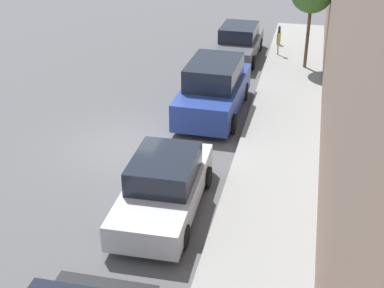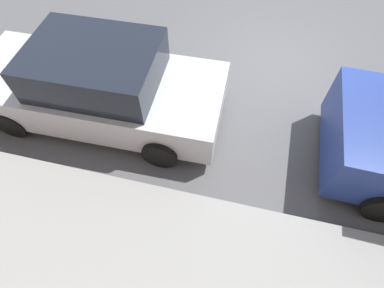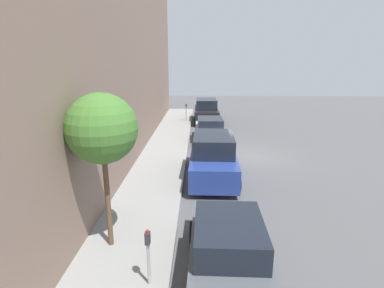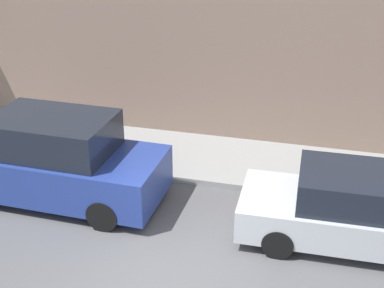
% 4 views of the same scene
% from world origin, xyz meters
% --- Properties ---
extents(ground_plane, '(60.00, 60.00, 0.00)m').
position_xyz_m(ground_plane, '(0.00, 0.00, 0.00)').
color(ground_plane, '#515154').
extents(sidewalk, '(2.56, 32.00, 0.15)m').
position_xyz_m(sidewalk, '(4.78, 0.00, 0.07)').
color(sidewalk, gray).
rests_on(sidewalk, ground_plane).
extents(building_facade, '(2.00, 32.00, 12.03)m').
position_xyz_m(building_facade, '(7.06, 0.00, 6.01)').
color(building_facade, '#846B5B').
rests_on(building_facade, ground_plane).
extents(parked_suv_nearest, '(2.08, 4.82, 1.98)m').
position_xyz_m(parked_suv_nearest, '(2.22, -9.61, 0.93)').
color(parked_suv_nearest, black).
rests_on(parked_suv_nearest, ground_plane).
extents(parked_sedan_second, '(1.92, 4.54, 1.54)m').
position_xyz_m(parked_sedan_second, '(2.12, -3.15, 0.73)').
color(parked_sedan_second, '#B7BABF').
rests_on(parked_sedan_second, ground_plane).
extents(parked_suv_third, '(2.08, 4.84, 1.98)m').
position_xyz_m(parked_suv_third, '(2.20, 3.27, 0.93)').
color(parked_suv_third, navy).
rests_on(parked_suv_third, ground_plane).
extents(parked_sedan_fourth, '(1.92, 4.54, 1.54)m').
position_xyz_m(parked_sedan_fourth, '(2.12, 9.76, 0.73)').
color(parked_sedan_fourth, '#4C5156').
rests_on(parked_sedan_fourth, ground_plane).
extents(parking_meter_near, '(0.11, 0.15, 1.49)m').
position_xyz_m(parking_meter_near, '(3.95, -9.37, 1.06)').
color(parking_meter_near, '#ADADB2').
rests_on(parking_meter_near, sidewalk).
extents(parking_meter_far, '(0.11, 0.15, 1.38)m').
position_xyz_m(parking_meter_far, '(3.95, 10.23, 1.00)').
color(parking_meter_far, '#ADADB2').
rests_on(parking_meter_far, sidewalk).
extents(street_tree, '(1.81, 1.81, 4.21)m').
position_xyz_m(street_tree, '(5.27, 8.71, 3.44)').
color(street_tree, brown).
rests_on(street_tree, sidewalk).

